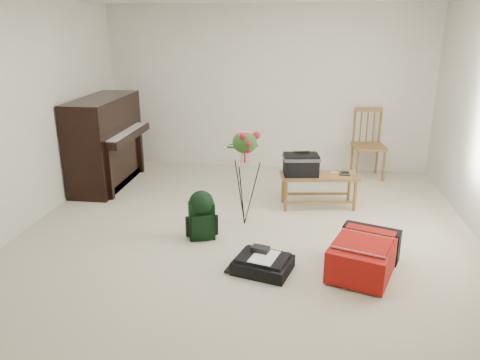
# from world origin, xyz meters

# --- Properties ---
(floor) EXTENTS (5.00, 5.50, 0.01)m
(floor) POSITION_xyz_m (0.00, 0.00, 0.00)
(floor) COLOR beige
(floor) RESTS_ON ground
(wall_back) EXTENTS (5.00, 0.04, 2.50)m
(wall_back) POSITION_xyz_m (0.00, 2.75, 1.25)
(wall_back) COLOR silver
(wall_back) RESTS_ON floor
(wall_left) EXTENTS (0.04, 5.50, 2.50)m
(wall_left) POSITION_xyz_m (-2.50, 0.00, 1.25)
(wall_left) COLOR silver
(wall_left) RESTS_ON floor
(piano) EXTENTS (0.71, 1.50, 1.25)m
(piano) POSITION_xyz_m (-2.19, 1.60, 0.60)
(piano) COLOR black
(piano) RESTS_ON floor
(bench) EXTENTS (1.00, 0.52, 0.73)m
(bench) POSITION_xyz_m (0.63, 1.09, 0.52)
(bench) COLOR olive
(bench) RESTS_ON floor
(dining_chair) EXTENTS (0.50, 0.50, 1.03)m
(dining_chair) POSITION_xyz_m (1.55, 2.44, 0.50)
(dining_chair) COLOR olive
(dining_chair) RESTS_ON floor
(red_suitcase) EXTENTS (0.75, 0.93, 0.33)m
(red_suitcase) POSITION_xyz_m (1.18, -0.46, 0.18)
(red_suitcase) COLOR #AF1A07
(red_suitcase) RESTS_ON floor
(black_duffel) EXTENTS (0.60, 0.53, 0.21)m
(black_duffel) POSITION_xyz_m (0.25, -0.62, 0.08)
(black_duffel) COLOR black
(black_duffel) RESTS_ON floor
(green_backpack) EXTENTS (0.31, 0.29, 0.54)m
(green_backpack) POSITION_xyz_m (-0.47, -0.01, 0.30)
(green_backpack) COLOR black
(green_backpack) RESTS_ON floor
(flower_stand) EXTENTS (0.44, 0.44, 1.13)m
(flower_stand) POSITION_xyz_m (-0.06, 0.44, 0.55)
(flower_stand) COLOR black
(flower_stand) RESTS_ON floor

